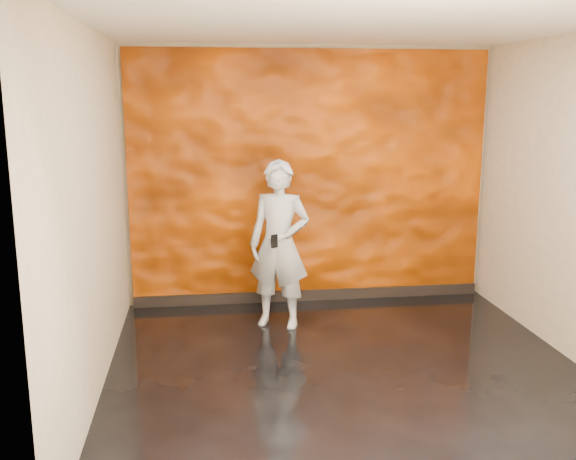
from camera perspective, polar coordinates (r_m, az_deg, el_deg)
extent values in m
cube|color=black|center=(5.55, 5.32, -12.45)|extent=(4.00, 4.00, 0.01)
cube|color=tan|center=(7.07, 1.91, 4.80)|extent=(4.00, 0.02, 2.80)
cube|color=tan|center=(3.26, 13.67, -4.13)|extent=(4.00, 0.02, 2.80)
cube|color=tan|center=(5.06, -17.01, 1.38)|extent=(0.02, 4.00, 2.80)
cube|color=white|center=(5.08, 5.96, 17.74)|extent=(4.00, 4.00, 0.01)
cube|color=#E35400|center=(7.03, 1.96, 4.59)|extent=(3.90, 0.06, 2.75)
cube|color=black|center=(7.28, 1.94, -5.80)|extent=(3.90, 0.04, 0.12)
imported|color=#989CA7|center=(6.31, -0.79, -1.31)|extent=(0.72, 0.60, 1.67)
cube|color=black|center=(6.05, -1.22, -1.00)|extent=(0.07, 0.04, 0.13)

